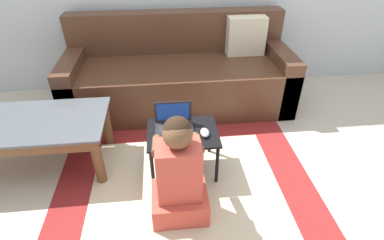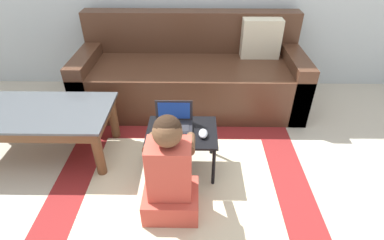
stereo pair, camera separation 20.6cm
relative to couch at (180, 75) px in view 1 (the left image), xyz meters
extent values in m
plane|color=beige|center=(0.09, -1.05, -0.29)|extent=(16.00, 16.00, 0.00)
cube|color=maroon|center=(-0.05, -1.17, -0.29)|extent=(1.80, 1.48, 0.01)
cube|color=beige|center=(-0.05, -1.17, -0.28)|extent=(1.29, 1.06, 0.00)
cube|color=#4C2D1E|center=(-0.01, -0.05, -0.07)|extent=(2.07, 0.81, 0.44)
cube|color=#4C2D1E|center=(-0.01, 0.27, 0.34)|extent=(2.07, 0.18, 0.39)
cube|color=#4C2D1E|center=(-0.97, -0.05, -0.02)|extent=(0.16, 0.81, 0.54)
cube|color=#4C2D1E|center=(0.94, -0.05, -0.02)|extent=(0.16, 0.81, 0.54)
cube|color=beige|center=(0.64, 0.11, 0.33)|extent=(0.36, 0.14, 0.36)
cube|color=#4C5156|center=(-1.13, -0.82, 0.10)|extent=(1.10, 0.56, 0.02)
cube|color=brown|center=(-1.13, -0.82, 0.06)|extent=(1.05, 0.54, 0.07)
cylinder|color=brown|center=(-0.64, -1.04, -0.10)|extent=(0.07, 0.07, 0.38)
cylinder|color=brown|center=(-0.64, -0.60, -0.10)|extent=(0.07, 0.07, 0.38)
cube|color=black|center=(-0.05, -0.98, 0.04)|extent=(0.49, 0.37, 0.02)
cylinder|color=black|center=(-0.27, -1.14, -0.13)|extent=(0.02, 0.02, 0.32)
cylinder|color=black|center=(0.17, -1.14, -0.13)|extent=(0.02, 0.02, 0.32)
cylinder|color=black|center=(-0.27, -0.81, -0.13)|extent=(0.02, 0.02, 0.32)
cylinder|color=black|center=(0.17, -0.81, -0.13)|extent=(0.02, 0.02, 0.32)
cube|color=#232328|center=(-0.11, -0.95, 0.06)|extent=(0.26, 0.17, 0.02)
cube|color=#28282D|center=(-0.11, -0.96, 0.07)|extent=(0.21, 0.10, 0.00)
cube|color=#232328|center=(-0.11, -0.87, 0.15)|extent=(0.26, 0.01, 0.16)
cube|color=#1E47B7|center=(-0.11, -0.87, 0.15)|extent=(0.22, 0.00, 0.13)
ellipsoid|color=#B2B7C1|center=(0.09, -1.02, 0.07)|extent=(0.06, 0.10, 0.04)
cube|color=#CC4C3D|center=(-0.11, -1.37, -0.20)|extent=(0.34, 0.28, 0.17)
cube|color=#CC4C3D|center=(-0.11, -1.37, 0.07)|extent=(0.25, 0.18, 0.37)
sphere|color=brown|center=(-0.11, -1.37, 0.33)|extent=(0.16, 0.16, 0.16)
sphere|color=black|center=(-0.11, -1.36, 0.35)|extent=(0.16, 0.16, 0.16)
cylinder|color=brown|center=(-0.22, -1.25, 0.17)|extent=(0.06, 0.25, 0.13)
cylinder|color=brown|center=(0.01, -1.25, 0.17)|extent=(0.06, 0.25, 0.13)
camera|label=1|loc=(-0.16, -2.62, 1.28)|focal=28.00mm
camera|label=2|loc=(0.04, -2.63, 1.28)|focal=28.00mm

